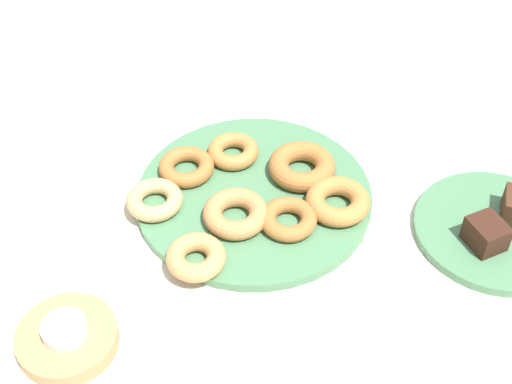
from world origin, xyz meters
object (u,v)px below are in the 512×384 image
donut_0 (302,166)px  donut_1 (155,200)px  donut_3 (338,201)px  brownie_far (486,234)px  tealight (65,329)px  donut_6 (196,257)px  candle_holder (68,339)px  cake_plate (495,230)px  donut_2 (186,167)px  donut_4 (236,213)px  donut_plate (254,196)px  donut_5 (288,219)px  donut_7 (233,151)px

donut_0 → donut_1: 0.22m
donut_3 → brownie_far: size_ratio=1.83×
donut_3 → tealight: (0.35, 0.18, 0.00)m
donut_6 → candle_holder: bearing=32.4°
cake_plate → brownie_far: size_ratio=4.49×
donut_2 → donut_4: bearing=122.2°
donut_plate → donut_5: donut_5 is taller
donut_5 → brownie_far: (-0.25, 0.06, 0.01)m
donut_0 → donut_5: (0.03, 0.10, -0.00)m
donut_7 → cake_plate: 0.39m
donut_1 → donut_plate: bearing=-174.5°
brownie_far → donut_3: bearing=-24.1°
donut_0 → donut_6: size_ratio=1.25×
donut_1 → donut_7: size_ratio=1.03×
donut_5 → brownie_far: brownie_far is taller
donut_plate → brownie_far: brownie_far is taller
donut_6 → tealight: size_ratio=1.44×
donut_3 → tealight: 0.40m
donut_4 → candle_holder: donut_4 is taller
donut_0 → donut_2: donut_0 is taller
donut_1 → donut_4: donut_4 is taller
donut_5 → donut_4: bearing=-11.9°
cake_plate → tealight: tealight is taller
donut_2 → brownie_far: (-0.39, 0.17, 0.01)m
donut_plate → donut_7: size_ratio=4.41×
donut_3 → cake_plate: 0.22m
donut_plate → donut_0: bearing=-155.9°
donut_2 → candle_holder: donut_2 is taller
candle_holder → tealight: (0.00, 0.00, 0.02)m
donut_0 → donut_2: bearing=-6.2°
donut_6 → donut_5: bearing=-155.8°
donut_5 → donut_0: bearing=-107.9°
donut_3 → donut_7: 0.18m
brownie_far → tealight: brownie_far is taller
donut_1 → donut_7: (-0.12, -0.09, 0.00)m
donut_1 → brownie_far: 0.45m
donut_4 → cake_plate: size_ratio=0.41×
donut_3 → donut_5: (0.07, 0.02, -0.00)m
cake_plate → brownie_far: 0.05m
donut_4 → donut_7: donut_4 is taller
donut_1 → donut_6: size_ratio=1.01×
donut_4 → brownie_far: brownie_far is taller
donut_6 → brownie_far: size_ratio=1.59×
donut_1 → brownie_far: size_ratio=1.61×
donut_plate → tealight: bearing=42.6°
donut_1 → donut_3: bearing=173.6°
donut_3 → donut_7: (0.14, -0.12, -0.00)m
brownie_far → donut_plate: bearing=-22.7°
donut_0 → donut_4: (0.10, 0.08, -0.00)m
donut_4 → brownie_far: 0.33m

